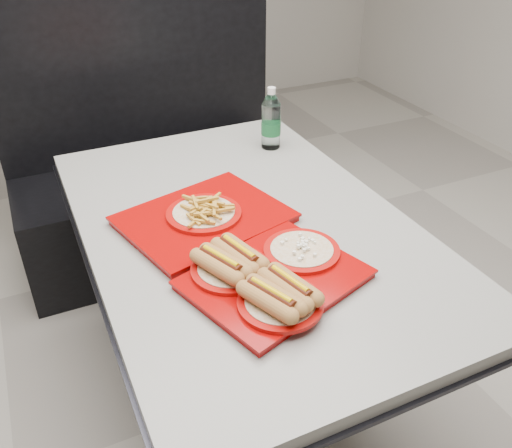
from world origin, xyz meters
name	(u,v)px	position (x,y,z in m)	size (l,w,h in m)	color
ground	(248,394)	(0.00, 0.00, 0.00)	(6.00, 6.00, 0.00)	#A09B8F
diner_table	(246,267)	(0.00, 0.00, 0.58)	(0.92, 1.42, 0.75)	black
booth_bench	(154,173)	(0.00, 1.09, 0.40)	(1.30, 0.57, 1.35)	black
tray_near	(269,275)	(-0.07, -0.29, 0.78)	(0.49, 0.43, 0.09)	#8F0403
tray_far	(204,215)	(-0.11, 0.05, 0.78)	(0.52, 0.45, 0.09)	#8F0403
water_bottle	(271,122)	(0.30, 0.44, 0.85)	(0.07, 0.07, 0.23)	silver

